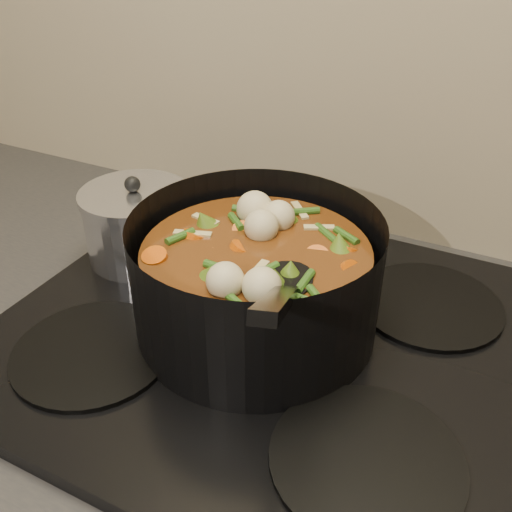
% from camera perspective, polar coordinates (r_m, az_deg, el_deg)
% --- Properties ---
extents(stovetop, '(0.62, 0.54, 0.03)m').
position_cam_1_polar(stovetop, '(0.69, 1.41, -7.80)').
color(stovetop, black).
rests_on(stovetop, counter).
extents(stockpot, '(0.31, 0.38, 0.21)m').
position_cam_1_polar(stockpot, '(0.65, 0.02, -2.42)').
color(stockpot, black).
rests_on(stockpot, stovetop).
extents(saucepan, '(0.15, 0.15, 0.12)m').
position_cam_1_polar(saucepan, '(0.81, -11.77, 3.17)').
color(saucepan, silver).
rests_on(saucepan, stovetop).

